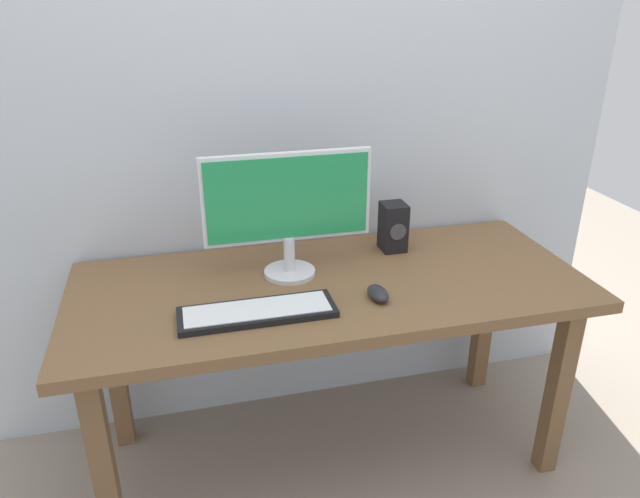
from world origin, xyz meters
TOP-DOWN VIEW (x-y plane):
  - ground_plane at (0.00, 0.00)m, footprint 6.00×6.00m
  - wall_back at (0.00, 0.39)m, footprint 2.44×0.04m
  - desk at (0.00, 0.00)m, footprint 1.67×0.71m
  - monitor at (-0.12, 0.09)m, footprint 0.54×0.17m
  - keyboard_primary at (-0.26, -0.16)m, footprint 0.46×0.15m
  - mouse at (0.11, -0.15)m, footprint 0.06×0.11m
  - speaker_right at (0.29, 0.19)m, footprint 0.09×0.10m

SIDE VIEW (x-z plane):
  - ground_plane at x=0.00m, z-range 0.00..0.00m
  - desk at x=0.00m, z-range 0.28..1.00m
  - keyboard_primary at x=-0.26m, z-range 0.72..0.74m
  - mouse at x=0.11m, z-range 0.72..0.76m
  - speaker_right at x=0.29m, z-range 0.72..0.90m
  - monitor at x=-0.12m, z-range 0.76..1.17m
  - wall_back at x=0.00m, z-range 0.00..3.00m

